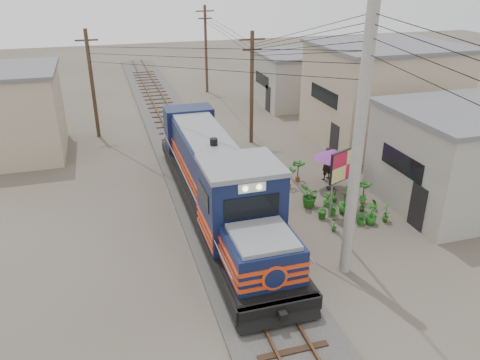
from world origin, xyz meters
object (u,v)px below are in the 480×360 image
object	(u,v)px
market_umbrella	(333,154)
vendor	(327,163)
billboard	(345,166)
locomotive	(218,182)

from	to	relation	value
market_umbrella	vendor	distance (m)	1.58
billboard	vendor	size ratio (longest dim) A/B	1.68
billboard	locomotive	bearing A→B (deg)	144.03
locomotive	market_umbrella	distance (m)	6.33
billboard	market_umbrella	world-z (taller)	billboard
billboard	market_umbrella	distance (m)	2.43
locomotive	billboard	world-z (taller)	locomotive
billboard	market_umbrella	size ratio (longest dim) A/B	1.40
locomotive	market_umbrella	bearing A→B (deg)	9.96
billboard	market_umbrella	xyz separation A→B (m)	(0.62, 2.32, -0.34)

